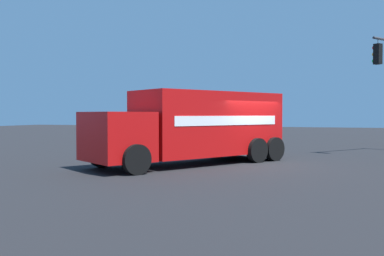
# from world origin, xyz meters

# --- Properties ---
(ground_plane) EXTENTS (100.00, 100.00, 0.00)m
(ground_plane) POSITION_xyz_m (0.00, 0.00, 0.00)
(ground_plane) COLOR black
(delivery_truck) EXTENTS (6.67, 8.30, 2.85)m
(delivery_truck) POSITION_xyz_m (2.06, 1.01, 1.49)
(delivery_truck) COLOR red
(delivery_truck) RESTS_ON ground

